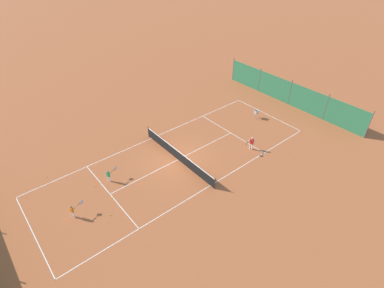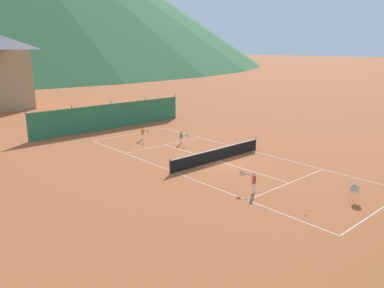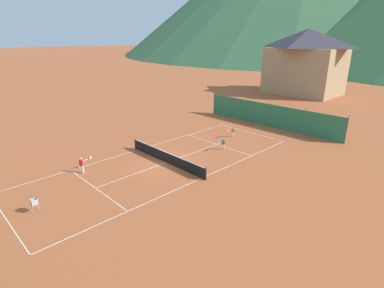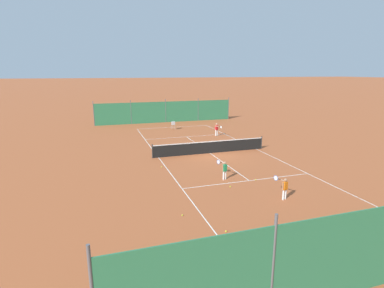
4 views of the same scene
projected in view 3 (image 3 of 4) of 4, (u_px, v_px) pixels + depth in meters
The scene contains 16 objects.
ground_plane at pixel (166, 163), 25.01m from camera, with size 600.00×600.00×0.00m, color #A8542D.
court_line_markings at pixel (166, 162), 25.01m from camera, with size 8.25×23.85×0.01m.
tennis_net at pixel (166, 157), 24.84m from camera, with size 9.18×0.08×1.06m.
windscreen_fence_far at pixel (269, 115), 34.72m from camera, with size 17.28×0.08×2.90m.
player_far_baseline at pixel (233, 131), 31.11m from camera, with size 0.36×0.99×1.11m.
player_near_baseline at pixel (223, 143), 27.65m from camera, with size 0.36×0.98×1.11m.
player_near_service at pixel (82, 164), 22.92m from camera, with size 0.41×1.09×1.27m.
tennis_ball_alley_left at pixel (225, 170), 23.61m from camera, with size 0.07×0.07×0.07m, color #CCE033.
tennis_ball_alley_right at pixel (29, 187), 20.95m from camera, with size 0.07×0.07×0.07m, color #CCE033.
tennis_ball_far_corner at pixel (209, 138), 31.05m from camera, with size 0.07×0.07×0.07m, color #CCE033.
tennis_ball_mid_court at pixel (277, 141), 29.93m from camera, with size 0.07×0.07×0.07m, color #CCE033.
tennis_ball_by_net_left at pixel (233, 146), 28.58m from camera, with size 0.07×0.07×0.07m, color #CCE033.
tennis_ball_service_box at pixel (279, 149), 27.85m from camera, with size 0.07×0.07×0.07m, color #CCE033.
tennis_ball_near_corner at pixel (214, 143), 29.51m from camera, with size 0.07×0.07×0.07m, color #CCE033.
ball_hopper at pixel (34, 203), 17.74m from camera, with size 0.36×0.36×0.89m.
alpine_chalet at pixel (305, 61), 53.02m from camera, with size 13.00×10.00×11.20m.
Camera 3 is at (17.99, -14.48, 9.97)m, focal length 28.00 mm.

